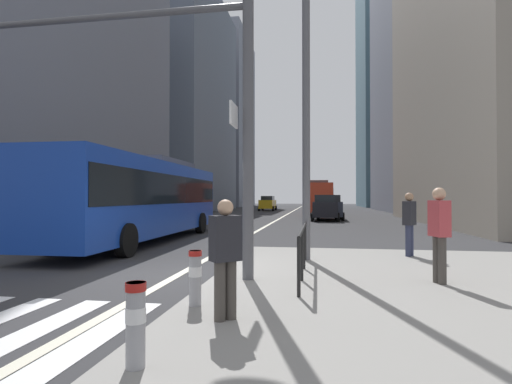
# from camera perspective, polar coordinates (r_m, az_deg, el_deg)

# --- Properties ---
(ground_plane) EXTENTS (160.00, 160.00, 0.00)m
(ground_plane) POSITION_cam_1_polar(r_m,az_deg,el_deg) (28.66, 2.84, -4.31)
(ground_plane) COLOR #303033
(median_island) EXTENTS (9.00, 10.00, 0.15)m
(median_island) POSITION_cam_1_polar(r_m,az_deg,el_deg) (7.99, 27.02, -12.84)
(median_island) COLOR gray
(median_island) RESTS_ON ground
(lane_centre_line) EXTENTS (0.20, 80.00, 0.01)m
(lane_centre_line) POSITION_cam_1_polar(r_m,az_deg,el_deg) (38.60, 4.45, -3.40)
(lane_centre_line) COLOR beige
(lane_centre_line) RESTS_ON ground
(office_tower_left_mid) EXTENTS (11.89, 21.85, 29.50)m
(office_tower_left_mid) POSITION_cam_1_polar(r_m,az_deg,el_deg) (55.85, -11.49, 12.67)
(office_tower_left_mid) COLOR slate
(office_tower_left_mid) RESTS_ON ground
(office_tower_left_far) EXTENTS (10.64, 17.60, 34.09)m
(office_tower_left_far) POSITION_cam_1_polar(r_m,az_deg,el_deg) (79.71, -5.05, 10.26)
(office_tower_left_far) COLOR slate
(office_tower_left_far) RESTS_ON ground
(office_tower_right_mid) EXTENTS (11.56, 18.37, 36.73)m
(office_tower_right_mid) POSITION_cam_1_polar(r_m,az_deg,el_deg) (57.19, 23.68, 16.15)
(office_tower_right_mid) COLOR slate
(office_tower_right_mid) RESTS_ON ground
(office_tower_right_far) EXTENTS (11.57, 17.38, 49.77)m
(office_tower_right_far) POSITION_cam_1_polar(r_m,az_deg,el_deg) (80.96, 19.31, 15.84)
(office_tower_right_far) COLOR slate
(office_tower_right_far) RESTS_ON ground
(city_bus_blue_oncoming) EXTENTS (2.84, 12.07, 3.40)m
(city_bus_blue_oncoming) POSITION_cam_1_polar(r_m,az_deg,el_deg) (15.95, -16.14, -0.47)
(city_bus_blue_oncoming) COLOR #14389E
(city_bus_blue_oncoming) RESTS_ON ground
(sedan_white_oncoming) EXTENTS (2.04, 4.30, 1.94)m
(sedan_white_oncoming) POSITION_cam_1_polar(r_m,az_deg,el_deg) (16.81, -31.05, -3.29)
(sedan_white_oncoming) COLOR silver
(sedan_white_oncoming) RESTS_ON ground
(city_bus_red_receding) EXTENTS (2.80, 11.75, 3.40)m
(city_bus_red_receding) POSITION_cam_1_polar(r_m,az_deg,el_deg) (41.01, 9.17, -0.68)
(city_bus_red_receding) COLOR red
(city_bus_red_receding) RESTS_ON ground
(city_bus_red_distant) EXTENTS (2.81, 10.72, 3.40)m
(city_bus_red_distant) POSITION_cam_1_polar(r_m,az_deg,el_deg) (59.00, 9.11, -0.72)
(city_bus_red_distant) COLOR red
(city_bus_red_distant) RESTS_ON ground
(car_oncoming_mid) EXTENTS (2.13, 4.07, 1.94)m
(car_oncoming_mid) POSITION_cam_1_polar(r_m,az_deg,el_deg) (51.07, 1.73, -1.66)
(car_oncoming_mid) COLOR gold
(car_oncoming_mid) RESTS_ON ground
(car_receding_near) EXTENTS (2.06, 4.16, 1.94)m
(car_receding_near) POSITION_cam_1_polar(r_m,az_deg,el_deg) (29.78, 10.10, -2.26)
(car_receding_near) COLOR black
(car_receding_near) RESTS_ON ground
(car_receding_far) EXTENTS (2.10, 4.10, 1.94)m
(car_receding_far) POSITION_cam_1_polar(r_m,az_deg,el_deg) (30.75, 10.86, -2.22)
(car_receding_far) COLOR #232838
(car_receding_far) RESTS_ON ground
(traffic_signal_gantry) EXTENTS (7.03, 0.65, 6.00)m
(traffic_signal_gantry) POSITION_cam_1_polar(r_m,az_deg,el_deg) (8.69, -17.45, 15.29)
(traffic_signal_gantry) COLOR #515156
(traffic_signal_gantry) RESTS_ON median_island
(street_lamp_post) EXTENTS (5.50, 0.32, 8.00)m
(street_lamp_post) POSITION_cam_1_polar(r_m,az_deg,el_deg) (10.66, 7.39, 18.54)
(street_lamp_post) COLOR #56565B
(street_lamp_post) RESTS_ON median_island
(bollard_front) EXTENTS (0.20, 0.20, 0.80)m
(bollard_front) POSITION_cam_1_polar(r_m,az_deg,el_deg) (4.00, -17.32, -17.55)
(bollard_front) COLOR #99999E
(bollard_front) RESTS_ON median_island
(bollard_left) EXTENTS (0.20, 0.20, 0.81)m
(bollard_left) POSITION_cam_1_polar(r_m,az_deg,el_deg) (5.93, -8.95, -11.96)
(bollard_left) COLOR #99999E
(bollard_left) RESTS_ON median_island
(pedestrian_railing) EXTENTS (0.06, 3.77, 0.98)m
(pedestrian_railing) POSITION_cam_1_polar(r_m,az_deg,el_deg) (8.18, 6.94, -7.07)
(pedestrian_railing) COLOR black
(pedestrian_railing) RESTS_ON median_island
(pedestrian_waiting) EXTENTS (0.41, 0.45, 1.73)m
(pedestrian_waiting) POSITION_cam_1_polar(r_m,az_deg,el_deg) (11.39, 21.66, -3.96)
(pedestrian_waiting) COLOR #2D334C
(pedestrian_waiting) RESTS_ON median_island
(pedestrian_walking) EXTENTS (0.45, 0.43, 1.58)m
(pedestrian_walking) POSITION_cam_1_polar(r_m,az_deg,el_deg) (5.15, -4.53, -9.03)
(pedestrian_walking) COLOR #423D38
(pedestrian_walking) RESTS_ON median_island
(pedestrian_far) EXTENTS (0.34, 0.43, 1.79)m
(pedestrian_far) POSITION_cam_1_polar(r_m,az_deg,el_deg) (8.02, 25.40, -5.04)
(pedestrian_far) COLOR #423D38
(pedestrian_far) RESTS_ON median_island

